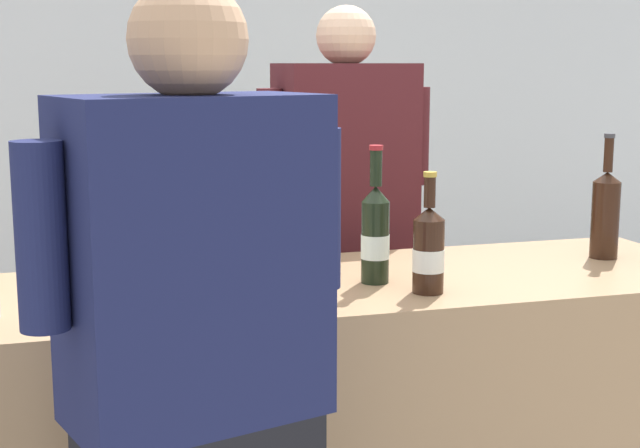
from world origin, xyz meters
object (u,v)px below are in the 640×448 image
(wine_bottle_1, at_px, (305,224))
(wine_bottle_2, at_px, (429,250))
(wine_bottle_3, at_px, (605,212))
(potted_shrub, at_px, (333,274))
(wine_glass, at_px, (293,240))
(person_server, at_px, (345,278))
(wine_bottle_0, at_px, (375,233))
(wine_bottle_5, at_px, (252,223))

(wine_bottle_1, distance_m, wine_bottle_2, 0.43)
(wine_bottle_3, distance_m, potted_shrub, 1.43)
(wine_bottle_3, relative_size, potted_shrub, 0.30)
(wine_bottle_1, height_order, wine_glass, wine_bottle_1)
(wine_bottle_2, relative_size, person_server, 0.17)
(wine_bottle_0, relative_size, potted_shrub, 0.30)
(wine_glass, bearing_deg, wine_bottle_0, 20.94)
(wine_bottle_1, xyz_separation_m, wine_bottle_3, (0.85, -0.14, 0.02))
(wine_bottle_2, xyz_separation_m, wine_bottle_3, (0.64, 0.24, 0.03))
(wine_bottle_1, bearing_deg, wine_bottle_0, -63.11)
(wine_bottle_1, bearing_deg, person_server, 59.37)
(wine_bottle_3, bearing_deg, potted_shrub, 107.81)
(wine_bottle_1, height_order, wine_bottle_3, wine_bottle_3)
(wine_bottle_2, distance_m, person_server, 0.84)
(wine_bottle_0, relative_size, wine_bottle_3, 0.98)
(wine_bottle_5, bearing_deg, wine_bottle_2, -46.62)
(wine_bottle_1, relative_size, wine_bottle_5, 0.94)
(wine_bottle_0, bearing_deg, wine_bottle_1, 116.89)
(wine_bottle_2, relative_size, wine_bottle_5, 0.84)
(wine_glass, xyz_separation_m, person_server, (0.37, 0.75, -0.29))
(potted_shrub, bearing_deg, wine_bottle_3, -72.19)
(wine_glass, relative_size, potted_shrub, 0.17)
(wine_bottle_0, distance_m, wine_bottle_5, 0.36)
(wine_bottle_2, bearing_deg, wine_bottle_0, 123.24)
(wine_bottle_0, height_order, person_server, person_server)
(wine_bottle_2, height_order, wine_bottle_5, wine_bottle_5)
(wine_glass, bearing_deg, wine_bottle_5, 94.96)
(wine_bottle_2, height_order, wine_glass, wine_bottle_2)
(wine_bottle_0, relative_size, wine_bottle_5, 0.99)
(wine_bottle_0, distance_m, wine_glass, 0.26)
(wine_bottle_1, bearing_deg, wine_glass, -109.97)
(wine_bottle_2, xyz_separation_m, wine_glass, (-0.33, 0.04, 0.03))
(wine_bottle_0, xyz_separation_m, wine_bottle_5, (-0.27, 0.24, -0.00))
(wine_bottle_2, distance_m, potted_shrub, 1.60)
(wine_bottle_2, bearing_deg, potted_shrub, 81.54)
(wine_bottle_5, bearing_deg, potted_shrub, 63.19)
(wine_bottle_1, height_order, potted_shrub, wine_bottle_1)
(wine_bottle_0, distance_m, wine_bottle_3, 0.74)
(wine_bottle_1, distance_m, potted_shrub, 1.31)
(wine_bottle_5, bearing_deg, wine_glass, -85.04)
(wine_glass, height_order, potted_shrub, same)
(wine_bottle_3, bearing_deg, wine_bottle_0, -172.21)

